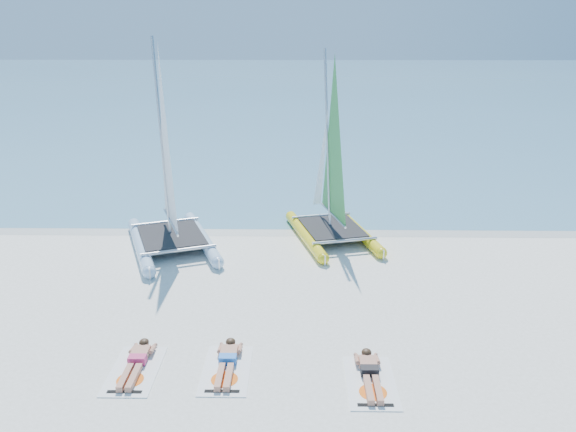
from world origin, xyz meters
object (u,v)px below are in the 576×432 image
(catamaran_yellow, at_px, (329,177))
(sunbather_b, at_px, (227,360))
(sunbather_c, at_px, (370,372))
(towel_a, at_px, (135,370))
(towel_b, at_px, (227,370))
(towel_c, at_px, (371,382))
(sunbather_a, at_px, (137,361))
(catamaran_blue, at_px, (168,186))

(catamaran_yellow, xyz_separation_m, sunbather_b, (-2.57, -8.23, -1.92))
(catamaran_yellow, height_order, sunbather_c, catamaran_yellow)
(towel_a, bearing_deg, towel_b, 1.44)
(sunbather_b, bearing_deg, catamaran_yellow, 72.64)
(towel_b, xyz_separation_m, towel_c, (3.00, -0.38, 0.00))
(towel_b, relative_size, sunbather_b, 1.07)
(sunbather_a, relative_size, towel_b, 0.93)
(towel_a, relative_size, sunbather_a, 1.07)
(sunbather_a, bearing_deg, towel_c, -6.09)
(towel_b, distance_m, sunbather_b, 0.22)
(towel_a, relative_size, sunbather_b, 1.07)
(sunbather_b, xyz_separation_m, sunbather_c, (3.00, -0.38, 0.00))
(catamaran_blue, relative_size, towel_c, 3.72)
(catamaran_yellow, xyz_separation_m, towel_b, (-2.57, -8.43, -2.03))
(sunbather_a, relative_size, towel_c, 0.93)
(towel_b, bearing_deg, towel_c, -7.29)
(catamaran_blue, distance_m, sunbather_a, 7.29)
(sunbather_c, bearing_deg, towel_b, 176.34)
(sunbather_b, relative_size, sunbather_c, 1.00)
(catamaran_yellow, height_order, sunbather_b, catamaran_yellow)
(towel_a, distance_m, sunbather_c, 4.94)
(catamaran_blue, height_order, sunbather_a, catamaran_blue)
(catamaran_blue, height_order, sunbather_c, catamaran_blue)
(sunbather_b, distance_m, towel_c, 3.06)
(catamaran_blue, bearing_deg, sunbather_b, -89.83)
(catamaran_yellow, bearing_deg, sunbather_b, -121.69)
(sunbather_b, xyz_separation_m, towel_c, (3.00, -0.58, -0.11))
(sunbather_a, height_order, towel_b, sunbather_a)
(sunbather_a, bearing_deg, sunbather_b, 1.44)
(sunbather_b, bearing_deg, towel_a, -172.92)
(towel_b, height_order, sunbather_b, sunbather_b)
(towel_c, bearing_deg, catamaran_blue, 127.10)
(sunbather_a, height_order, sunbather_c, same)
(catamaran_blue, height_order, sunbather_b, catamaran_blue)
(towel_a, bearing_deg, towel_c, -3.88)
(sunbather_c, bearing_deg, catamaran_blue, 127.82)
(catamaran_yellow, relative_size, towel_b, 3.50)
(catamaran_yellow, bearing_deg, towel_c, -101.56)
(sunbather_a, relative_size, sunbather_b, 1.00)
(catamaran_blue, xyz_separation_m, towel_c, (5.68, -7.51, -2.05))
(catamaran_blue, bearing_deg, sunbather_c, -73.14)
(catamaran_blue, xyz_separation_m, towel_b, (2.68, -7.13, -2.05))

